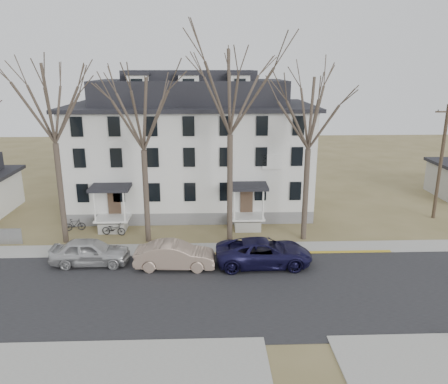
{
  "coord_description": "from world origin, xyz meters",
  "views": [
    {
      "loc": [
        -0.52,
        -20.28,
        12.37
      ],
      "look_at": [
        0.55,
        9.0,
        3.91
      ],
      "focal_mm": 35.0,
      "sensor_mm": 36.0,
      "label": 1
    }
  ],
  "objects_px": {
    "car_silver": "(90,252)",
    "car_tan": "(175,256)",
    "utility_pole_far": "(441,161)",
    "bicycle_left": "(114,230)",
    "tree_mid_left": "(142,109)",
    "tree_far_left": "(51,98)",
    "boarding_house": "(192,148)",
    "tree_center": "(230,86)",
    "bicycle_right": "(75,225)",
    "tree_mid_right": "(310,108)",
    "car_navy": "(264,253)"
  },
  "relations": [
    {
      "from": "bicycle_left",
      "to": "tree_far_left",
      "type": "bearing_deg",
      "value": 118.69
    },
    {
      "from": "boarding_house",
      "to": "car_tan",
      "type": "distance_m",
      "value": 13.57
    },
    {
      "from": "tree_mid_left",
      "to": "bicycle_right",
      "type": "xyz_separation_m",
      "value": [
        -5.96,
        2.19,
        -9.12
      ]
    },
    {
      "from": "tree_far_left",
      "to": "tree_mid_right",
      "type": "height_order",
      "value": "tree_far_left"
    },
    {
      "from": "utility_pole_far",
      "to": "bicycle_left",
      "type": "relative_size",
      "value": 5.2
    },
    {
      "from": "tree_mid_left",
      "to": "car_tan",
      "type": "bearing_deg",
      "value": -63.39
    },
    {
      "from": "tree_mid_left",
      "to": "bicycle_left",
      "type": "height_order",
      "value": "tree_mid_left"
    },
    {
      "from": "utility_pole_far",
      "to": "car_tan",
      "type": "distance_m",
      "value": 23.31
    },
    {
      "from": "boarding_house",
      "to": "tree_mid_left",
      "type": "xyz_separation_m",
      "value": [
        -3.0,
        -8.15,
        4.22
      ]
    },
    {
      "from": "utility_pole_far",
      "to": "bicycle_left",
      "type": "bearing_deg",
      "value": -173.31
    },
    {
      "from": "bicycle_right",
      "to": "utility_pole_far",
      "type": "bearing_deg",
      "value": -96.79
    },
    {
      "from": "car_navy",
      "to": "bicycle_right",
      "type": "distance_m",
      "value": 15.43
    },
    {
      "from": "tree_center",
      "to": "bicycle_left",
      "type": "distance_m",
      "value": 13.79
    },
    {
      "from": "tree_mid_right",
      "to": "car_tan",
      "type": "xyz_separation_m",
      "value": [
        -9.19,
        -4.61,
        -8.77
      ]
    },
    {
      "from": "tree_far_left",
      "to": "tree_center",
      "type": "relative_size",
      "value": 0.93
    },
    {
      "from": "car_silver",
      "to": "tree_far_left",
      "type": "bearing_deg",
      "value": 36.4
    },
    {
      "from": "bicycle_right",
      "to": "tree_mid_left",
      "type": "bearing_deg",
      "value": -120.87
    },
    {
      "from": "boarding_house",
      "to": "tree_center",
      "type": "bearing_deg",
      "value": -69.8
    },
    {
      "from": "tree_mid_left",
      "to": "car_navy",
      "type": "distance_m",
      "value": 12.63
    },
    {
      "from": "boarding_house",
      "to": "bicycle_right",
      "type": "relative_size",
      "value": 13.03
    },
    {
      "from": "tree_mid_left",
      "to": "car_tan",
      "type": "relative_size",
      "value": 2.51
    },
    {
      "from": "tree_far_left",
      "to": "bicycle_right",
      "type": "xyz_separation_m",
      "value": [
        0.04,
        2.19,
        -9.86
      ]
    },
    {
      "from": "tree_mid_left",
      "to": "car_silver",
      "type": "xyz_separation_m",
      "value": [
        -3.19,
        -3.89,
        -8.75
      ]
    },
    {
      "from": "tree_mid_left",
      "to": "car_silver",
      "type": "relative_size",
      "value": 2.54
    },
    {
      "from": "tree_center",
      "to": "utility_pole_far",
      "type": "height_order",
      "value": "tree_center"
    },
    {
      "from": "tree_center",
      "to": "bicycle_left",
      "type": "xyz_separation_m",
      "value": [
        -8.74,
        1.12,
        -10.6
      ]
    },
    {
      "from": "boarding_house",
      "to": "car_silver",
      "type": "distance_m",
      "value": 14.28
    },
    {
      "from": "car_silver",
      "to": "bicycle_left",
      "type": "relative_size",
      "value": 2.74
    },
    {
      "from": "boarding_house",
      "to": "bicycle_left",
      "type": "distance_m",
      "value": 10.32
    },
    {
      "from": "tree_far_left",
      "to": "tree_center",
      "type": "xyz_separation_m",
      "value": [
        12.0,
        0.0,
        0.74
      ]
    },
    {
      "from": "car_silver",
      "to": "car_tan",
      "type": "distance_m",
      "value": 5.55
    },
    {
      "from": "bicycle_left",
      "to": "boarding_house",
      "type": "bearing_deg",
      "value": -29.5
    },
    {
      "from": "tree_mid_right",
      "to": "car_navy",
      "type": "xyz_separation_m",
      "value": [
        -3.52,
        -4.41,
        -8.75
      ]
    },
    {
      "from": "tree_mid_left",
      "to": "bicycle_right",
      "type": "bearing_deg",
      "value": 159.81
    },
    {
      "from": "tree_mid_left",
      "to": "tree_center",
      "type": "bearing_deg",
      "value": 0.0
    },
    {
      "from": "tree_center",
      "to": "bicycle_right",
      "type": "bearing_deg",
      "value": 169.62
    },
    {
      "from": "tree_center",
      "to": "utility_pole_far",
      "type": "distance_m",
      "value": 19.03
    },
    {
      "from": "tree_far_left",
      "to": "bicycle_left",
      "type": "xyz_separation_m",
      "value": [
        3.26,
        1.12,
        -9.86
      ]
    },
    {
      "from": "tree_mid_left",
      "to": "boarding_house",
      "type": "bearing_deg",
      "value": 69.8
    },
    {
      "from": "tree_center",
      "to": "bicycle_left",
      "type": "height_order",
      "value": "tree_center"
    },
    {
      "from": "tree_far_left",
      "to": "tree_mid_left",
      "type": "height_order",
      "value": "tree_far_left"
    },
    {
      "from": "tree_mid_left",
      "to": "utility_pole_far",
      "type": "xyz_separation_m",
      "value": [
        23.5,
        4.2,
        -4.7
      ]
    },
    {
      "from": "tree_mid_left",
      "to": "utility_pole_far",
      "type": "bearing_deg",
      "value": 10.13
    },
    {
      "from": "car_navy",
      "to": "bicycle_left",
      "type": "xyz_separation_m",
      "value": [
        -10.72,
        5.53,
        -0.38
      ]
    },
    {
      "from": "bicycle_right",
      "to": "tree_center",
      "type": "bearing_deg",
      "value": -111.07
    },
    {
      "from": "tree_mid_left",
      "to": "tree_center",
      "type": "relative_size",
      "value": 0.87
    },
    {
      "from": "tree_mid_right",
      "to": "bicycle_right",
      "type": "relative_size",
      "value": 7.98
    },
    {
      "from": "tree_center",
      "to": "bicycle_right",
      "type": "height_order",
      "value": "tree_center"
    },
    {
      "from": "tree_center",
      "to": "car_navy",
      "type": "height_order",
      "value": "tree_center"
    },
    {
      "from": "tree_mid_right",
      "to": "car_tan",
      "type": "relative_size",
      "value": 2.51
    }
  ]
}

